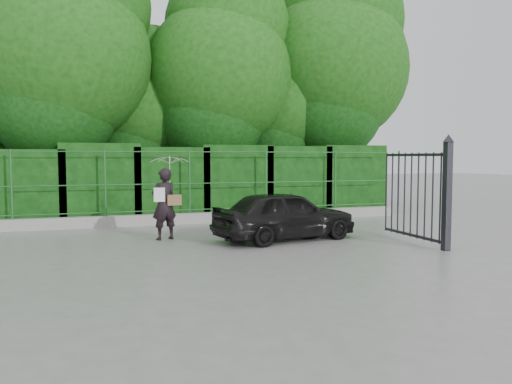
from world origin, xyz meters
name	(u,v)px	position (x,y,z in m)	size (l,w,h in m)	color
ground	(211,253)	(0.00, 0.00, 0.00)	(80.00, 80.00, 0.00)	gray
kerb	(176,219)	(0.00, 4.50, 0.15)	(14.00, 0.25, 0.30)	#9E9E99
fence	(183,182)	(0.22, 4.50, 1.20)	(14.13, 0.06, 1.80)	#235A28
hedge	(173,183)	(0.07, 5.50, 1.11)	(14.20, 1.20, 2.29)	black
trees	(193,78)	(1.14, 7.74, 4.62)	(17.10, 6.15, 8.08)	black
gate	(432,191)	(4.60, -0.72, 1.19)	(0.22, 2.33, 2.36)	#24242A
woman	(168,184)	(-0.57, 1.97, 1.27)	(0.95, 0.93, 1.95)	black
car	(285,215)	(1.97, 1.07, 0.57)	(1.35, 3.37, 1.15)	black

